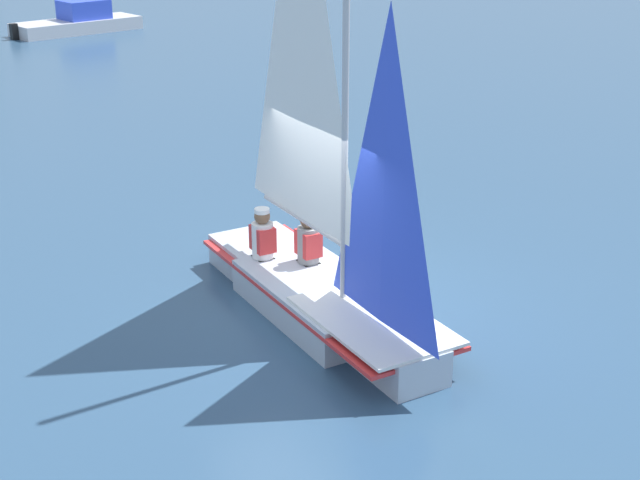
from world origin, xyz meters
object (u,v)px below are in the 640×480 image
(sailor_helm, at_px, (308,250))
(sailboat_main, at_px, (320,250))
(sailor_crew, at_px, (263,245))
(motorboat_distant, at_px, (79,21))

(sailor_helm, bearing_deg, sailboat_main, -17.26)
(sailboat_main, distance_m, sailor_crew, 1.19)
(sailboat_main, xyz_separation_m, motorboat_distant, (6.27, 24.86, -0.50))
(sailboat_main, distance_m, sailor_helm, 0.75)
(motorboat_distant, bearing_deg, sailor_crew, -112.49)
(sailor_helm, relative_size, sailor_crew, 1.00)
(sailboat_main, xyz_separation_m, sailor_helm, (0.27, 0.65, -0.27))
(sailor_crew, bearing_deg, motorboat_distant, 169.87)
(sailor_crew, bearing_deg, sailor_helm, 45.28)
(sailor_helm, xyz_separation_m, motorboat_distant, (6.01, 24.21, -0.22))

